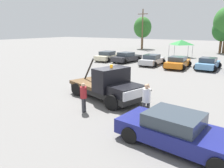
# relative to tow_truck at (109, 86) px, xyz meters

# --- Properties ---
(ground_plane) EXTENTS (160.00, 160.00, 0.00)m
(ground_plane) POSITION_rel_tow_truck_xyz_m (-0.32, 0.10, -0.91)
(ground_plane) COLOR slate
(tow_truck) EXTENTS (5.81, 3.58, 2.51)m
(tow_truck) POSITION_rel_tow_truck_xyz_m (0.00, 0.00, 0.00)
(tow_truck) COLOR black
(tow_truck) RESTS_ON ground
(foreground_car) EXTENTS (5.00, 2.51, 1.34)m
(foreground_car) POSITION_rel_tow_truck_xyz_m (5.38, -3.37, -0.26)
(foreground_car) COLOR navy
(foreground_car) RESTS_ON ground
(person_near_truck) EXTENTS (0.40, 0.40, 1.81)m
(person_near_truck) POSITION_rel_tow_truck_xyz_m (3.23, -1.50, 0.13)
(person_near_truck) COLOR #38383D
(person_near_truck) RESTS_ON ground
(person_at_hood) EXTENTS (0.36, 0.36, 1.64)m
(person_at_hood) POSITION_rel_tow_truck_xyz_m (0.00, -2.49, 0.03)
(person_at_hood) COLOR #38383D
(person_at_hood) RESTS_ON ground
(parked_car_cream) EXTENTS (2.75, 5.00, 1.34)m
(parked_car_cream) POSITION_rel_tow_truck_xyz_m (-9.88, 14.80, -0.26)
(parked_car_cream) COLOR beige
(parked_car_cream) RESTS_ON ground
(parked_car_charcoal) EXTENTS (2.90, 4.84, 1.34)m
(parked_car_charcoal) POSITION_rel_tow_truck_xyz_m (-6.93, 14.97, -0.27)
(parked_car_charcoal) COLOR #2D2D33
(parked_car_charcoal) RESTS_ON ground
(parked_car_silver) EXTENTS (2.51, 4.48, 1.34)m
(parked_car_silver) POSITION_rel_tow_truck_xyz_m (-2.99, 14.39, -0.27)
(parked_car_silver) COLOR #B7B7BC
(parked_car_silver) RESTS_ON ground
(parked_car_orange) EXTENTS (2.67, 4.79, 1.34)m
(parked_car_orange) POSITION_rel_tow_truck_xyz_m (0.31, 14.06, -0.26)
(parked_car_orange) COLOR orange
(parked_car_orange) RESTS_ON ground
(parked_car_skyblue) EXTENTS (2.50, 4.32, 1.34)m
(parked_car_skyblue) POSITION_rel_tow_truck_xyz_m (3.44, 14.94, -0.27)
(parked_car_skyblue) COLOR #669ED1
(parked_car_skyblue) RESTS_ON ground
(canopy_tent_green) EXTENTS (3.00, 3.00, 2.72)m
(canopy_tent_green) POSITION_rel_tow_truck_xyz_m (-2.19, 24.29, 1.42)
(canopy_tent_green) COLOR #9E9EA3
(canopy_tent_green) RESTS_ON ground
(tree_left) EXTENTS (3.90, 3.90, 6.97)m
(tree_left) POSITION_rel_tow_truck_xyz_m (-13.77, 34.67, 3.76)
(tree_left) COLOR brown
(tree_left) RESTS_ON ground
(tree_right) EXTENTS (3.49, 3.49, 6.23)m
(tree_right) POSITION_rel_tow_truck_xyz_m (2.36, 34.01, 3.26)
(tree_right) COLOR brown
(tree_right) RESTS_ON ground
(traffic_cone) EXTENTS (0.40, 0.40, 0.55)m
(traffic_cone) POSITION_rel_tow_truck_xyz_m (1.31, 3.32, -0.66)
(traffic_cone) COLOR black
(traffic_cone) RESTS_ON ground
(utility_pole) EXTENTS (2.20, 0.24, 8.40)m
(utility_pole) POSITION_rel_tow_truck_xyz_m (-12.71, 32.30, 3.55)
(utility_pole) COLOR brown
(utility_pole) RESTS_ON ground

